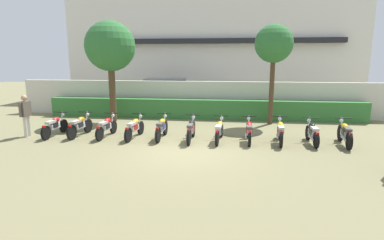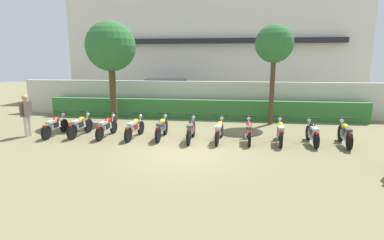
{
  "view_description": "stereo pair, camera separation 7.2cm",
  "coord_description": "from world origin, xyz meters",
  "px_view_note": "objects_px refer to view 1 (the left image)",
  "views": [
    {
      "loc": [
        1.52,
        -10.22,
        3.18
      ],
      "look_at": [
        0.0,
        1.89,
        0.75
      ],
      "focal_mm": 28.83,
      "sensor_mm": 36.0,
      "label": 1
    },
    {
      "loc": [
        1.59,
        -10.21,
        3.18
      ],
      "look_at": [
        0.0,
        1.89,
        0.75
      ],
      "focal_mm": 28.83,
      "sensor_mm": 36.0,
      "label": 2
    }
  ],
  "objects_px": {
    "parked_car": "(168,93)",
    "motorcycle_in_row_1": "(80,126)",
    "motorcycle_in_row_7": "(249,131)",
    "motorcycle_in_row_9": "(312,133)",
    "tree_near_inspector": "(110,47)",
    "motorcycle_in_row_2": "(106,127)",
    "motorcycle_in_row_5": "(191,129)",
    "motorcycle_in_row_10": "(345,133)",
    "tree_far_side": "(274,45)",
    "motorcycle_in_row_4": "(162,128)",
    "motorcycle_in_row_0": "(55,126)",
    "motorcycle_in_row_8": "(280,132)",
    "inspector_person": "(26,112)",
    "motorcycle_in_row_3": "(134,128)",
    "motorcycle_in_row_6": "(219,130)"
  },
  "relations": [
    {
      "from": "parked_car",
      "to": "motorcycle_in_row_1",
      "type": "relative_size",
      "value": 2.47
    },
    {
      "from": "motorcycle_in_row_7",
      "to": "motorcycle_in_row_9",
      "type": "distance_m",
      "value": 2.36
    },
    {
      "from": "tree_near_inspector",
      "to": "motorcycle_in_row_1",
      "type": "distance_m",
      "value": 4.66
    },
    {
      "from": "motorcycle_in_row_2",
      "to": "motorcycle_in_row_5",
      "type": "relative_size",
      "value": 0.95
    },
    {
      "from": "parked_car",
      "to": "motorcycle_in_row_7",
      "type": "distance_m",
      "value": 9.65
    },
    {
      "from": "parked_car",
      "to": "motorcycle_in_row_10",
      "type": "xyz_separation_m",
      "value": [
        8.42,
        -8.36,
        -0.48
      ]
    },
    {
      "from": "tree_near_inspector",
      "to": "motorcycle_in_row_2",
      "type": "bearing_deg",
      "value": -73.49
    },
    {
      "from": "tree_far_side",
      "to": "motorcycle_in_row_2",
      "type": "xyz_separation_m",
      "value": [
        -7.02,
        -3.52,
        -3.39
      ]
    },
    {
      "from": "motorcycle_in_row_2",
      "to": "motorcycle_in_row_7",
      "type": "relative_size",
      "value": 0.99
    },
    {
      "from": "motorcycle_in_row_1",
      "to": "motorcycle_in_row_4",
      "type": "relative_size",
      "value": 0.98
    },
    {
      "from": "motorcycle_in_row_2",
      "to": "motorcycle_in_row_5",
      "type": "bearing_deg",
      "value": -89.25
    },
    {
      "from": "parked_car",
      "to": "motorcycle_in_row_5",
      "type": "xyz_separation_m",
      "value": [
        2.65,
        -8.43,
        -0.48
      ]
    },
    {
      "from": "motorcycle_in_row_9",
      "to": "motorcycle_in_row_0",
      "type": "bearing_deg",
      "value": 90.26
    },
    {
      "from": "motorcycle_in_row_5",
      "to": "motorcycle_in_row_8",
      "type": "distance_m",
      "value": 3.43
    },
    {
      "from": "motorcycle_in_row_10",
      "to": "motorcycle_in_row_0",
      "type": "bearing_deg",
      "value": 95.04
    },
    {
      "from": "motorcycle_in_row_0",
      "to": "motorcycle_in_row_5",
      "type": "bearing_deg",
      "value": -90.36
    },
    {
      "from": "motorcycle_in_row_7",
      "to": "motorcycle_in_row_10",
      "type": "height_order",
      "value": "motorcycle_in_row_10"
    },
    {
      "from": "motorcycle_in_row_8",
      "to": "tree_far_side",
      "type": "bearing_deg",
      "value": 4.06
    },
    {
      "from": "motorcycle_in_row_0",
      "to": "motorcycle_in_row_2",
      "type": "xyz_separation_m",
      "value": [
        2.21,
        0.11,
        -0.0
      ]
    },
    {
      "from": "motorcycle_in_row_4",
      "to": "motorcycle_in_row_1",
      "type": "bearing_deg",
      "value": 90.86
    },
    {
      "from": "motorcycle_in_row_0",
      "to": "motorcycle_in_row_1",
      "type": "bearing_deg",
      "value": -83.45
    },
    {
      "from": "parked_car",
      "to": "tree_far_side",
      "type": "height_order",
      "value": "tree_far_side"
    },
    {
      "from": "inspector_person",
      "to": "motorcycle_in_row_3",
      "type": "bearing_deg",
      "value": 3.83
    },
    {
      "from": "tree_far_side",
      "to": "motorcycle_in_row_9",
      "type": "distance_m",
      "value": 5.04
    },
    {
      "from": "tree_near_inspector",
      "to": "motorcycle_in_row_8",
      "type": "height_order",
      "value": "tree_near_inspector"
    },
    {
      "from": "parked_car",
      "to": "motorcycle_in_row_8",
      "type": "bearing_deg",
      "value": -59.47
    },
    {
      "from": "motorcycle_in_row_10",
      "to": "motorcycle_in_row_2",
      "type": "bearing_deg",
      "value": 94.43
    },
    {
      "from": "motorcycle_in_row_4",
      "to": "motorcycle_in_row_6",
      "type": "distance_m",
      "value": 2.34
    },
    {
      "from": "motorcycle_in_row_2",
      "to": "motorcycle_in_row_6",
      "type": "distance_m",
      "value": 4.65
    },
    {
      "from": "motorcycle_in_row_2",
      "to": "motorcycle_in_row_0",
      "type": "bearing_deg",
      "value": 95.72
    },
    {
      "from": "motorcycle_in_row_7",
      "to": "motorcycle_in_row_8",
      "type": "xyz_separation_m",
      "value": [
        1.17,
        -0.06,
        0.02
      ]
    },
    {
      "from": "motorcycle_in_row_0",
      "to": "motorcycle_in_row_5",
      "type": "height_order",
      "value": "motorcycle_in_row_5"
    },
    {
      "from": "motorcycle_in_row_0",
      "to": "motorcycle_in_row_5",
      "type": "distance_m",
      "value": 5.75
    },
    {
      "from": "parked_car",
      "to": "motorcycle_in_row_6",
      "type": "height_order",
      "value": "parked_car"
    },
    {
      "from": "motorcycle_in_row_4",
      "to": "motorcycle_in_row_8",
      "type": "distance_m",
      "value": 4.65
    },
    {
      "from": "motorcycle_in_row_3",
      "to": "tree_far_side",
      "type": "bearing_deg",
      "value": -53.68
    },
    {
      "from": "motorcycle_in_row_0",
      "to": "motorcycle_in_row_8",
      "type": "distance_m",
      "value": 9.17
    },
    {
      "from": "motorcycle_in_row_7",
      "to": "motorcycle_in_row_10",
      "type": "relative_size",
      "value": 1.0
    },
    {
      "from": "motorcycle_in_row_3",
      "to": "motorcycle_in_row_7",
      "type": "bearing_deg",
      "value": -84.84
    },
    {
      "from": "motorcycle_in_row_0",
      "to": "motorcycle_in_row_7",
      "type": "bearing_deg",
      "value": -89.38
    },
    {
      "from": "inspector_person",
      "to": "motorcycle_in_row_1",
      "type": "bearing_deg",
      "value": 9.21
    },
    {
      "from": "motorcycle_in_row_5",
      "to": "inspector_person",
      "type": "distance_m",
      "value": 6.86
    },
    {
      "from": "tree_far_side",
      "to": "motorcycle_in_row_6",
      "type": "relative_size",
      "value": 2.52
    },
    {
      "from": "motorcycle_in_row_6",
      "to": "motorcycle_in_row_7",
      "type": "height_order",
      "value": "same"
    },
    {
      "from": "motorcycle_in_row_6",
      "to": "inspector_person",
      "type": "xyz_separation_m",
      "value": [
        -7.94,
        -0.24,
        0.6
      ]
    },
    {
      "from": "parked_car",
      "to": "inspector_person",
      "type": "relative_size",
      "value": 2.67
    },
    {
      "from": "motorcycle_in_row_0",
      "to": "tree_near_inspector",
      "type": "bearing_deg",
      "value": -19.98
    },
    {
      "from": "tree_near_inspector",
      "to": "motorcycle_in_row_9",
      "type": "xyz_separation_m",
      "value": [
        9.13,
        -3.33,
        -3.31
      ]
    },
    {
      "from": "parked_car",
      "to": "motorcycle_in_row_3",
      "type": "height_order",
      "value": "parked_car"
    },
    {
      "from": "motorcycle_in_row_3",
      "to": "motorcycle_in_row_5",
      "type": "relative_size",
      "value": 0.97
    }
  ]
}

